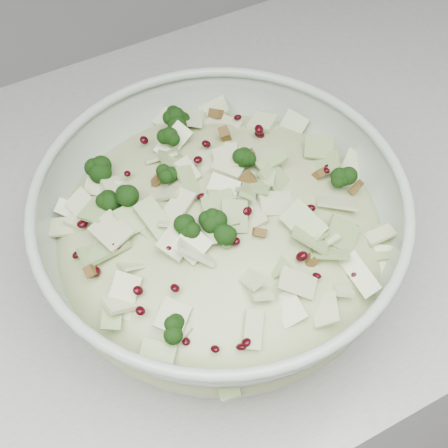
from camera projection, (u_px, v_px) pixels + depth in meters
name	position (u px, v px, depth m)	size (l,w,h in m)	color
counter	(338.00, 298.00, 1.11)	(3.60, 0.60, 0.90)	beige
mixing_bowl	(220.00, 236.00, 0.56)	(0.33, 0.33, 0.13)	#AFC1B0
salad	(220.00, 223.00, 0.55)	(0.39, 0.39, 0.13)	#C3D692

